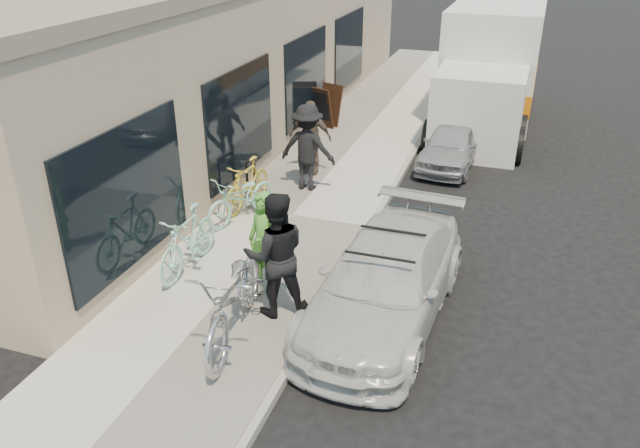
# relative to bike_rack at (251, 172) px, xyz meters

# --- Properties ---
(ground) EXTENTS (120.00, 120.00, 0.00)m
(ground) POSITION_rel_bike_rack_xyz_m (3.17, -3.69, -0.63)
(ground) COLOR black
(ground) RESTS_ON ground
(sidewalk) EXTENTS (3.00, 34.00, 0.15)m
(sidewalk) POSITION_rel_bike_rack_xyz_m (1.17, -0.69, -0.56)
(sidewalk) COLOR #B6B0A4
(sidewalk) RESTS_ON ground
(curb) EXTENTS (0.12, 34.00, 0.13)m
(curb) POSITION_rel_bike_rack_xyz_m (2.72, -0.69, -0.57)
(curb) COLOR gray
(curb) RESTS_ON ground
(storefront) EXTENTS (3.60, 20.00, 4.22)m
(storefront) POSITION_rel_bike_rack_xyz_m (-2.07, 4.30, 1.49)
(storefront) COLOR tan
(storefront) RESTS_ON ground
(bike_rack) EXTENTS (0.12, 0.57, 0.80)m
(bike_rack) POSITION_rel_bike_rack_xyz_m (0.00, 0.00, 0.00)
(bike_rack) COLOR black
(bike_rack) RESTS_ON sidewalk
(sandwich_board) EXTENTS (0.87, 0.88, 1.11)m
(sandwich_board) POSITION_rel_bike_rack_xyz_m (0.02, 4.91, 0.08)
(sandwich_board) COLOR black
(sandwich_board) RESTS_ON sidewalk
(sedan_white) EXTENTS (2.01, 4.36, 1.28)m
(sedan_white) POSITION_rel_bike_rack_xyz_m (3.61, -3.24, -0.02)
(sedan_white) COLOR beige
(sedan_white) RESTS_ON ground
(sedan_silver) EXTENTS (1.46, 3.11, 1.03)m
(sedan_silver) POSITION_rel_bike_rack_xyz_m (3.67, 3.42, -0.12)
(sedan_silver) COLOR #A3A3A8
(sedan_silver) RESTS_ON ground
(moving_truck) EXTENTS (2.51, 6.52, 3.19)m
(moving_truck) POSITION_rel_bike_rack_xyz_m (4.11, 7.19, 0.78)
(moving_truck) COLOR silver
(moving_truck) RESTS_ON ground
(tandem_bike) EXTENTS (1.22, 2.51, 1.27)m
(tandem_bike) POSITION_rel_bike_rack_xyz_m (1.84, -4.56, 0.15)
(tandem_bike) COLOR #AFAFB1
(tandem_bike) RESTS_ON sidewalk
(woman_rider) EXTENTS (0.68, 0.57, 1.60)m
(woman_rider) POSITION_rel_bike_rack_xyz_m (1.70, -3.25, 0.32)
(woman_rider) COLOR #4E9933
(woman_rider) RESTS_ON sidewalk
(man_standing) EXTENTS (1.15, 1.07, 1.89)m
(man_standing) POSITION_rel_bike_rack_xyz_m (2.13, -3.82, 0.46)
(man_standing) COLOR black
(man_standing) RESTS_ON sidewalk
(cruiser_bike_a) EXTENTS (0.52, 1.76, 1.05)m
(cruiser_bike_a) POSITION_rel_bike_rack_xyz_m (0.30, -3.14, 0.04)
(cruiser_bike_a) COLOR #90D7BF
(cruiser_bike_a) RESTS_ON sidewalk
(cruiser_bike_b) EXTENTS (1.16, 1.84, 0.91)m
(cruiser_bike_b) POSITION_rel_bike_rack_xyz_m (0.34, -1.17, -0.03)
(cruiser_bike_b) COLOR #90D7BF
(cruiser_bike_b) RESTS_ON sidewalk
(cruiser_bike_c) EXTENTS (0.63, 1.65, 0.97)m
(cruiser_bike_c) POSITION_rel_bike_rack_xyz_m (0.20, -0.59, -0.00)
(cruiser_bike_c) COLOR gold
(cruiser_bike_c) RESTS_ON sidewalk
(bystander_a) EXTENTS (1.18, 0.68, 1.82)m
(bystander_a) POSITION_rel_bike_rack_xyz_m (1.01, 0.67, 0.42)
(bystander_a) COLOR black
(bystander_a) RESTS_ON sidewalk
(bystander_b) EXTENTS (0.98, 0.42, 1.65)m
(bystander_b) POSITION_rel_bike_rack_xyz_m (0.76, 1.56, 0.34)
(bystander_b) COLOR brown
(bystander_b) RESTS_ON sidewalk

